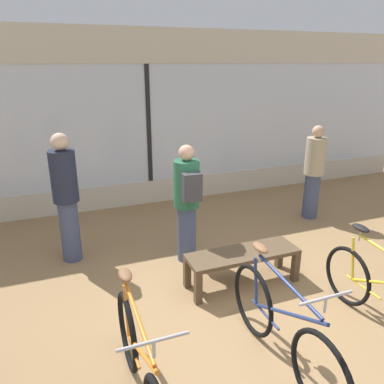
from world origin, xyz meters
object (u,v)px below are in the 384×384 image
object	(u,v)px
display_bench	(243,258)
bicycle_right	(384,297)
bicycle_left	(140,368)
customer_near_rack	(314,171)
customer_mid_floor	(66,194)
customer_by_window	(187,201)
bicycle_center	(281,329)

from	to	relation	value
display_bench	bicycle_right	bearing A→B (deg)	-53.52
bicycle_left	display_bench	world-z (taller)	bicycle_left
customer_near_rack	customer_mid_floor	bearing A→B (deg)	-179.40
display_bench	customer_by_window	size ratio (longest dim) A/B	0.86
bicycle_center	bicycle_right	distance (m)	1.25
bicycle_center	customer_by_window	bearing A→B (deg)	92.93
bicycle_center	display_bench	world-z (taller)	bicycle_center
bicycle_right	display_bench	distance (m)	1.57
display_bench	customer_mid_floor	world-z (taller)	customer_mid_floor
bicycle_right	customer_mid_floor	world-z (taller)	customer_mid_floor
bicycle_right	display_bench	size ratio (longest dim) A/B	1.23
bicycle_center	customer_by_window	size ratio (longest dim) A/B	1.08
bicycle_left	bicycle_right	size ratio (longest dim) A/B	1.00
bicycle_right	customer_mid_floor	xyz separation A→B (m)	(-2.86, 2.68, 0.59)
display_bench	customer_near_rack	bearing A→B (deg)	34.29
bicycle_right	customer_near_rack	bearing A→B (deg)	66.10
customer_by_window	customer_mid_floor	bearing A→B (deg)	157.87
display_bench	customer_by_window	world-z (taller)	customer_by_window
bicycle_center	customer_mid_floor	world-z (taller)	customer_mid_floor
bicycle_center	customer_near_rack	distance (m)	3.73
display_bench	customer_by_window	distance (m)	1.05
customer_by_window	bicycle_right	bearing A→B (deg)	-56.64
bicycle_left	bicycle_right	xyz separation A→B (m)	(2.52, 0.03, -0.01)
bicycle_center	customer_mid_floor	size ratio (longest dim) A/B	0.99
customer_by_window	customer_near_rack	bearing A→B (deg)	14.27
bicycle_right	customer_by_window	xyz separation A→B (m)	(-1.36, 2.07, 0.50)
bicycle_center	customer_near_rack	bearing A→B (deg)	48.41
bicycle_left	bicycle_center	distance (m)	1.27
bicycle_left	bicycle_center	size ratio (longest dim) A/B	0.97
customer_by_window	customer_mid_floor	world-z (taller)	customer_mid_floor
bicycle_left	bicycle_right	world-z (taller)	bicycle_left
display_bench	bicycle_left	bearing A→B (deg)	-140.86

